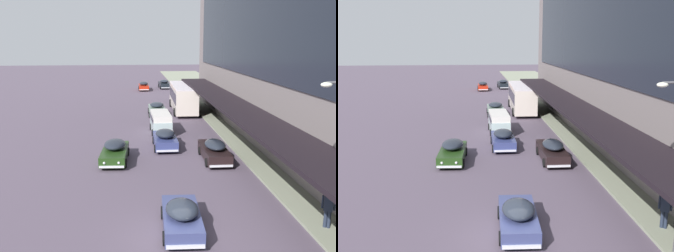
% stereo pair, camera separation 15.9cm
% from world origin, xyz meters
% --- Properties ---
extents(ground, '(240.00, 240.00, 0.00)m').
position_xyz_m(ground, '(0.00, 0.00, 0.00)').
color(ground, '#554858').
extents(transit_bus_kerbside_front, '(3.02, 10.09, 3.31)m').
position_xyz_m(transit_bus_kerbside_front, '(4.28, 30.58, 1.90)').
color(transit_bus_kerbside_front, beige).
rests_on(transit_bus_kerbside_front, ground).
extents(sedan_lead_near, '(1.96, 4.37, 1.61)m').
position_xyz_m(sedan_lead_near, '(0.61, 14.52, 0.79)').
color(sedan_lead_near, navy).
rests_on(sedan_lead_near, ground).
extents(sedan_lead_mid, '(2.12, 4.80, 1.57)m').
position_xyz_m(sedan_lead_mid, '(-3.38, 11.45, 0.77)').
color(sedan_lead_mid, '#1F3914').
rests_on(sedan_lead_mid, ground).
extents(sedan_second_mid, '(2.01, 4.31, 1.49)m').
position_xyz_m(sedan_second_mid, '(0.14, 0.69, 0.74)').
color(sedan_second_mid, navy).
rests_on(sedan_second_mid, ground).
extents(sedan_oncoming_rear, '(1.88, 4.95, 1.60)m').
position_xyz_m(sedan_oncoming_rear, '(3.95, 10.89, 0.78)').
color(sedan_oncoming_rear, black).
rests_on(sedan_oncoming_rear, ground).
extents(sedan_far_back, '(2.02, 4.83, 1.60)m').
position_xyz_m(sedan_far_back, '(3.94, 53.56, 0.79)').
color(sedan_far_back, black).
rests_on(sedan_far_back, ground).
extents(sedan_trailing_mid, '(2.01, 4.29, 1.57)m').
position_xyz_m(sedan_trailing_mid, '(0.86, 28.35, 0.78)').
color(sedan_trailing_mid, gray).
rests_on(sedan_trailing_mid, ground).
extents(sedan_second_near, '(1.84, 4.77, 1.54)m').
position_xyz_m(sedan_second_near, '(0.10, 51.23, 0.76)').
color(sedan_second_near, '#AF2211').
rests_on(sedan_second_near, ground).
extents(vw_van, '(1.98, 4.58, 1.96)m').
position_xyz_m(vw_van, '(0.66, 19.92, 1.10)').
color(vw_van, '#ACC1C0').
rests_on(vw_van, ground).
extents(pedestrian_at_kerb, '(0.54, 0.42, 1.86)m').
position_xyz_m(pedestrian_at_kerb, '(6.94, 0.10, 1.18)').
color(pedestrian_at_kerb, '#21293B').
rests_on(pedestrian_at_kerb, sidewalk_kerb).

